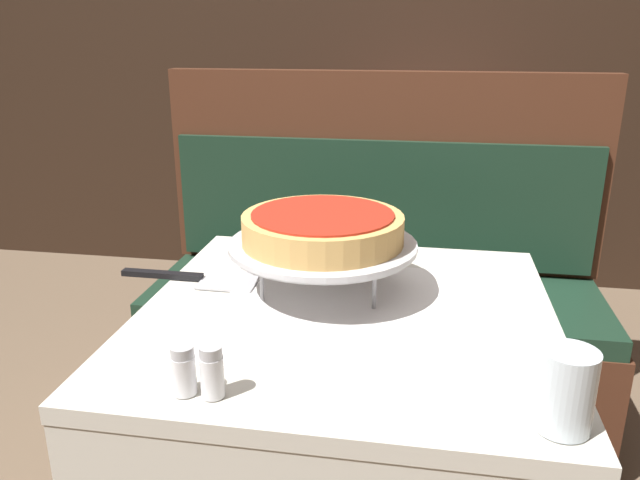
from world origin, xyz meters
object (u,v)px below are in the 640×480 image
Objects in this scene: dining_table_front at (346,361)px; pizza_pan_stand at (323,247)px; napkin_holder at (349,231)px; salt_shaker at (183,370)px; condiment_caddy at (445,144)px; booth_bench at (373,326)px; pizza_server at (197,278)px; water_glass_near at (566,390)px; dining_table_rear at (426,176)px; deep_dish_pizza at (323,228)px; pepper_shaker at (212,372)px.

pizza_pan_stand is at bearing 127.25° from dining_table_front.
salt_shaker is at bearing -103.28° from napkin_holder.
napkin_holder is 1.30m from condiment_caddy.
booth_bench reaches higher than pizza_pan_stand.
pizza_server is (-0.27, 0.02, -0.09)m from pizza_pan_stand.
water_glass_near reaches higher than napkin_holder.
condiment_caddy is at bearing -48.44° from dining_table_rear.
pizza_server is 3.95× the size of salt_shaker.
pizza_server is at bearing -106.01° from dining_table_rear.
salt_shaker is at bearing -108.91° from pizza_pan_stand.
salt_shaker is (-0.13, -0.39, -0.10)m from deep_dish_pizza.
water_glass_near is (0.38, -0.39, -0.04)m from pizza_pan_stand.
booth_bench is (-0.01, 0.79, -0.32)m from dining_table_front.
deep_dish_pizza is 1.06× the size of pizza_server.
pizza_pan_stand is 4.70× the size of pepper_shaker.
water_glass_near is at bearing 0.50° from salt_shaker.
pepper_shaker is (-0.09, -0.39, -0.05)m from pizza_pan_stand.
dining_table_rear is 0.96m from booth_bench.
water_glass_near is 1.51× the size of salt_shaker.
pizza_pan_stand is at bearing -3.27° from pizza_server.
booth_bench is 4.55× the size of deep_dish_pizza.
salt_shaker is 0.74× the size of napkin_holder.
booth_bench is at bearing -104.62° from condiment_caddy.
pizza_pan_stand reaches higher than napkin_holder.
salt_shaker reaches higher than dining_table_rear.
pizza_pan_stand is at bearing -93.87° from booth_bench.
dining_table_rear is at bearing 73.99° from pizza_server.
pepper_shaker is at bearing -99.72° from napkin_holder.
deep_dish_pizza is at bearing -99.72° from condiment_caddy.
deep_dish_pizza is 0.30m from pizza_server.
pizza_pan_stand is 1.18× the size of deep_dish_pizza.
napkin_holder is at bearing 119.21° from water_glass_near.
salt_shaker is 1.96m from condiment_caddy.
booth_bench is at bearing -99.10° from dining_table_rear.
dining_table_rear is at bearing 131.56° from condiment_caddy.
booth_bench is 4.83× the size of pizza_server.
condiment_caddy is at bearing 82.74° from dining_table_front.
dining_table_front reaches higher than dining_table_rear.
pepper_shaker is (-0.47, -0.00, -0.02)m from water_glass_near.
water_glass_near reaches higher than dining_table_rear.
salt_shaker is 0.04m from pepper_shaker.
pizza_server is 1.61m from condiment_caddy.
pizza_server is (-0.32, 0.09, 0.11)m from dining_table_front.
pepper_shaker is at bearing -98.07° from dining_table_rear.
dining_table_front is at bearing -83.54° from napkin_holder.
condiment_caddy is (0.40, 1.92, -0.00)m from salt_shaker.
dining_table_front is 6.82× the size of water_glass_near.
deep_dish_pizza reaches higher than pepper_shaker.
condiment_caddy reaches higher than dining_table_rear.
water_glass_near is 1.92m from condiment_caddy.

